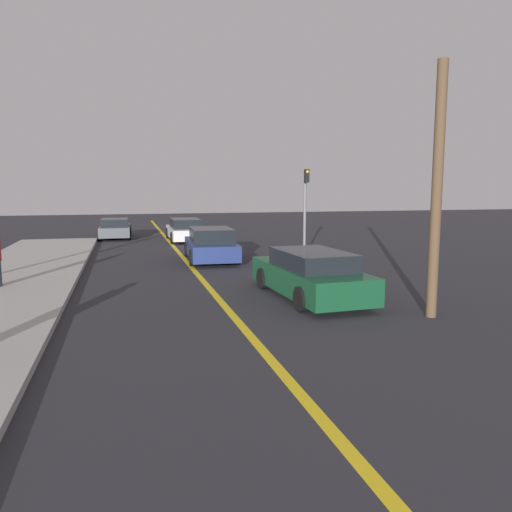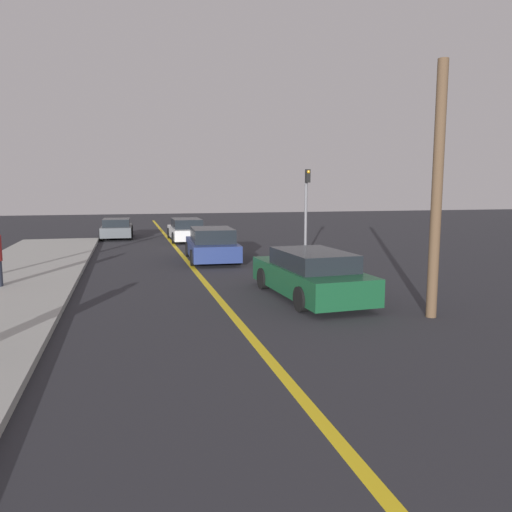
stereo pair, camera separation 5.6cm
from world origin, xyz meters
TOP-DOWN VIEW (x-y plane):
  - road_center_line at (0.00, 18.00)m, footprint 0.20×60.00m
  - car_near_right_lane at (2.46, 14.03)m, footprint 2.12×4.78m
  - car_ahead_center at (1.02, 21.67)m, footprint 2.13×4.47m
  - car_far_distant at (0.92, 29.82)m, footprint 1.87×4.74m
  - car_parked_left_lot at (-2.94, 32.13)m, footprint 1.91×4.06m
  - traffic_light at (5.08, 21.50)m, footprint 0.18×0.40m
  - utility_pole at (4.46, 11.37)m, footprint 0.24×0.24m

SIDE VIEW (x-z plane):
  - road_center_line at x=0.00m, z-range 0.00..0.01m
  - car_parked_left_lot at x=-2.94m, z-range -0.01..1.17m
  - car_far_distant at x=0.92m, z-range -0.02..1.23m
  - car_near_right_lane at x=2.46m, z-range -0.02..1.29m
  - car_ahead_center at x=1.02m, z-range -0.03..1.33m
  - traffic_light at x=5.08m, z-range 0.45..4.20m
  - utility_pole at x=4.46m, z-range 0.00..5.79m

